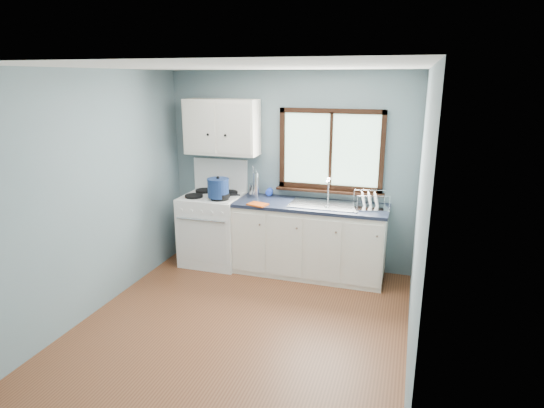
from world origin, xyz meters
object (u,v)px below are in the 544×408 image
(sink, at_px, (325,210))
(stockpot, at_px, (218,188))
(base_cabinets, at_px, (309,243))
(skillet, at_px, (220,195))
(utensil_crock, at_px, (254,190))
(thermos, at_px, (256,185))
(gas_range, at_px, (213,227))
(dish_rack, at_px, (370,204))

(sink, bearing_deg, stockpot, -172.38)
(base_cabinets, bearing_deg, skillet, -171.41)
(sink, bearing_deg, base_cabinets, 179.87)
(sink, distance_m, stockpot, 1.35)
(skillet, bearing_deg, base_cabinets, -8.88)
(utensil_crock, bearing_deg, thermos, -52.53)
(gas_range, xyz_separation_m, skillet, (0.18, -0.15, 0.49))
(skillet, bearing_deg, sink, -10.07)
(skillet, xyz_separation_m, dish_rack, (1.84, 0.19, -0.01))
(gas_range, relative_size, sink, 1.62)
(skillet, relative_size, utensil_crock, 1.02)
(base_cabinets, height_order, stockpot, stockpot)
(thermos, bearing_deg, utensil_crock, 127.47)
(sink, xyz_separation_m, dish_rack, (0.54, 0.02, 0.11))
(skillet, bearing_deg, utensil_crock, 27.26)
(sink, relative_size, skillet, 2.08)
(gas_range, distance_m, skillet, 0.55)
(utensil_crock, bearing_deg, sink, -9.53)
(utensil_crock, xyz_separation_m, thermos, (0.05, -0.06, 0.08))
(utensil_crock, distance_m, thermos, 0.11)
(gas_range, height_order, utensil_crock, gas_range)
(sink, bearing_deg, skillet, -172.60)
(base_cabinets, bearing_deg, thermos, 172.23)
(skillet, distance_m, utensil_crock, 0.47)
(base_cabinets, height_order, dish_rack, dish_rack)
(base_cabinets, height_order, sink, sink)
(sink, height_order, utensil_crock, utensil_crock)
(gas_range, relative_size, utensil_crock, 3.45)
(skillet, xyz_separation_m, stockpot, (-0.02, -0.01, 0.10))
(stockpot, height_order, thermos, thermos)
(stockpot, bearing_deg, thermos, 34.70)
(skillet, relative_size, dish_rack, 0.89)
(skillet, relative_size, stockpot, 1.28)
(gas_range, distance_m, thermos, 0.82)
(utensil_crock, bearing_deg, dish_rack, -5.28)
(base_cabinets, distance_m, sink, 0.48)
(gas_range, bearing_deg, thermos, 11.95)
(dish_rack, bearing_deg, gas_range, 166.01)
(dish_rack, bearing_deg, thermos, 161.76)
(gas_range, bearing_deg, base_cabinets, 0.82)
(base_cabinets, xyz_separation_m, sink, (0.18, -0.00, 0.45))
(base_cabinets, distance_m, thermos, 1.00)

